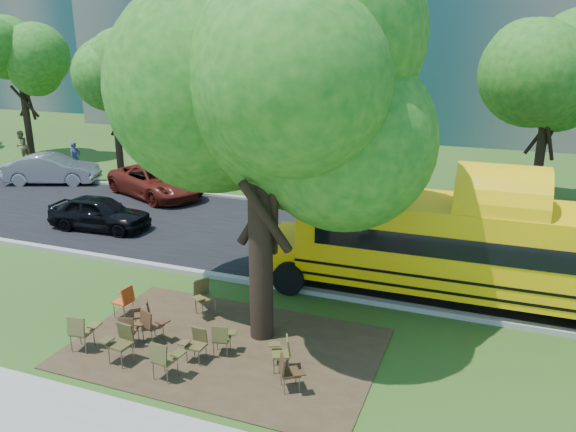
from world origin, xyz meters
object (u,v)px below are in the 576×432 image
at_px(chair_3, 121,340).
at_px(chair_7, 288,370).
at_px(chair_6, 283,350).
at_px(black_car, 100,213).
at_px(pedestrian_a, 76,158).
at_px(chair_0, 81,329).
at_px(chair_2, 129,328).
at_px(school_bus, 490,249).
at_px(chair_5, 196,342).
at_px(chair_1, 151,323).
at_px(bg_car_red, 156,181).
at_px(chair_11, 222,337).
at_px(bg_car_silver, 52,169).
at_px(chair_8, 125,298).
at_px(chair_4, 164,357).
at_px(pedestrian_b, 21,146).
at_px(main_tree, 259,121).
at_px(chair_10, 203,294).
at_px(chair_9, 143,311).

relative_size(chair_3, chair_7, 1.14).
height_order(chair_6, black_car, black_car).
bearing_deg(pedestrian_a, chair_6, -114.93).
relative_size(chair_0, chair_2, 1.15).
relative_size(school_bus, chair_5, 14.56).
bearing_deg(chair_3, chair_1, -92.76).
xyz_separation_m(chair_6, bg_car_red, (-10.52, 11.03, 0.23)).
bearing_deg(chair_11, chair_3, -165.01).
height_order(chair_6, bg_car_silver, bg_car_silver).
bearing_deg(school_bus, bg_car_red, 155.91).
bearing_deg(chair_0, school_bus, 26.08).
xyz_separation_m(school_bus, chair_11, (-5.41, -4.81, -1.13)).
xyz_separation_m(chair_1, chair_8, (-1.36, 0.86, 0.01)).
distance_m(chair_4, chair_6, 2.49).
bearing_deg(chair_5, pedestrian_b, -34.92).
height_order(chair_0, chair_7, chair_0).
bearing_deg(chair_5, main_tree, -118.78).
distance_m(chair_2, chair_8, 1.53).
distance_m(chair_10, black_car, 8.41).
bearing_deg(school_bus, main_tree, -144.24).
xyz_separation_m(main_tree, chair_4, (-1.15, -2.42, -4.62)).
xyz_separation_m(chair_1, chair_3, (-0.15, -0.94, 0.04)).
distance_m(school_bus, chair_3, 9.45).
relative_size(school_bus, chair_11, 14.66).
bearing_deg(bg_car_red, chair_4, -121.54).
bearing_deg(chair_2, chair_7, -20.94).
relative_size(main_tree, pedestrian_a, 5.21).
height_order(school_bus, chair_7, school_bus).
distance_m(chair_2, chair_5, 1.76).
bearing_deg(chair_3, school_bus, -135.29).
distance_m(bg_car_silver, pedestrian_b, 6.91).
xyz_separation_m(school_bus, bg_car_red, (-14.44, 6.18, -0.89)).
xyz_separation_m(chair_1, black_car, (-6.57, 6.36, 0.13)).
distance_m(main_tree, chair_5, 5.02).
distance_m(chair_1, chair_6, 3.29).
xyz_separation_m(chair_3, chair_6, (3.44, 0.99, -0.07)).
bearing_deg(chair_10, chair_7, 87.08).
bearing_deg(chair_4, bg_car_silver, 144.48).
bearing_deg(school_bus, chair_10, -155.56).
bearing_deg(chair_2, chair_0, -163.71).
bearing_deg(main_tree, black_car, 149.89).
height_order(school_bus, chair_0, school_bus).
bearing_deg(pedestrian_a, bg_car_silver, -154.80).
relative_size(chair_2, chair_4, 0.87).
relative_size(main_tree, bg_car_red, 1.69).
xyz_separation_m(chair_1, chair_10, (0.43, 1.69, 0.06)).
height_order(chair_9, bg_car_red, bg_car_red).
bearing_deg(school_bus, black_car, 173.05).
xyz_separation_m(bg_car_silver, bg_car_red, (6.16, -0.20, -0.01)).
relative_size(school_bus, chair_8, 13.20).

